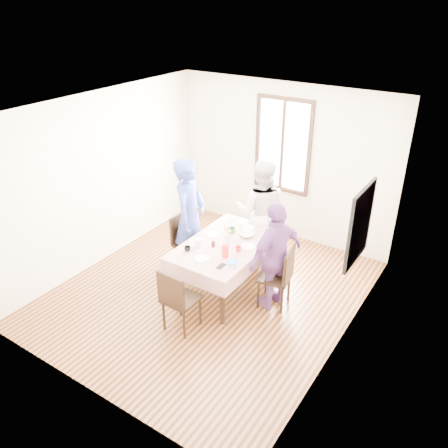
{
  "coord_description": "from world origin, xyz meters",
  "views": [
    {
      "loc": [
        3.23,
        -4.51,
        4.02
      ],
      "look_at": [
        0.16,
        0.18,
        1.1
      ],
      "focal_mm": 36.61,
      "sensor_mm": 36.0,
      "label": 1
    }
  ],
  "objects_px": {
    "chair_near": "(181,298)",
    "person_left": "(189,217)",
    "chair_right": "(275,277)",
    "chair_far": "(261,233)",
    "person_far": "(261,211)",
    "person_right": "(275,256)",
    "chair_left": "(189,243)",
    "dining_table": "(226,266)"
  },
  "relations": [
    {
      "from": "chair_left",
      "to": "person_left",
      "type": "distance_m",
      "value": 0.47
    },
    {
      "from": "chair_right",
      "to": "person_left",
      "type": "xyz_separation_m",
      "value": [
        -1.53,
        0.1,
        0.47
      ]
    },
    {
      "from": "person_left",
      "to": "person_far",
      "type": "bearing_deg",
      "value": -53.22
    },
    {
      "from": "chair_left",
      "to": "chair_right",
      "type": "bearing_deg",
      "value": 87.96
    },
    {
      "from": "chair_far",
      "to": "person_left",
      "type": "bearing_deg",
      "value": 48.12
    },
    {
      "from": "chair_left",
      "to": "person_far",
      "type": "xyz_separation_m",
      "value": [
        0.78,
        0.89,
        0.41
      ]
    },
    {
      "from": "chair_near",
      "to": "person_right",
      "type": "distance_m",
      "value": 1.38
    },
    {
      "from": "person_right",
      "to": "person_far",
      "type": "bearing_deg",
      "value": -125.06
    },
    {
      "from": "chair_near",
      "to": "person_left",
      "type": "height_order",
      "value": "person_left"
    },
    {
      "from": "chair_right",
      "to": "chair_near",
      "type": "bearing_deg",
      "value": 135.04
    },
    {
      "from": "chair_left",
      "to": "chair_near",
      "type": "xyz_separation_m",
      "value": [
        0.78,
        -1.2,
        0.0
      ]
    },
    {
      "from": "chair_near",
      "to": "person_right",
      "type": "xyz_separation_m",
      "value": [
        0.75,
        1.1,
        0.34
      ]
    },
    {
      "from": "chair_right",
      "to": "person_left",
      "type": "bearing_deg",
      "value": 76.6
    },
    {
      "from": "chair_left",
      "to": "person_far",
      "type": "height_order",
      "value": "person_far"
    },
    {
      "from": "chair_right",
      "to": "chair_far",
      "type": "relative_size",
      "value": 1.0
    },
    {
      "from": "dining_table",
      "to": "chair_far",
      "type": "relative_size",
      "value": 1.68
    },
    {
      "from": "chair_far",
      "to": "person_right",
      "type": "bearing_deg",
      "value": 124.68
    },
    {
      "from": "person_right",
      "to": "chair_far",
      "type": "bearing_deg",
      "value": -125.59
    },
    {
      "from": "chair_left",
      "to": "chair_far",
      "type": "distance_m",
      "value": 1.2
    },
    {
      "from": "dining_table",
      "to": "person_left",
      "type": "relative_size",
      "value": 0.83
    },
    {
      "from": "chair_right",
      "to": "chair_near",
      "type": "height_order",
      "value": "same"
    },
    {
      "from": "chair_right",
      "to": "person_right",
      "type": "distance_m",
      "value": 0.34
    },
    {
      "from": "person_right",
      "to": "dining_table",
      "type": "bearing_deg",
      "value": -68.85
    },
    {
      "from": "chair_far",
      "to": "chair_near",
      "type": "relative_size",
      "value": 1.0
    },
    {
      "from": "dining_table",
      "to": "chair_near",
      "type": "height_order",
      "value": "chair_near"
    },
    {
      "from": "dining_table",
      "to": "chair_right",
      "type": "distance_m",
      "value": 0.78
    },
    {
      "from": "dining_table",
      "to": "chair_right",
      "type": "height_order",
      "value": "chair_right"
    },
    {
      "from": "dining_table",
      "to": "person_far",
      "type": "xyz_separation_m",
      "value": [
        0.0,
        1.03,
        0.49
      ]
    },
    {
      "from": "chair_left",
      "to": "chair_near",
      "type": "height_order",
      "value": "same"
    },
    {
      "from": "chair_far",
      "to": "person_right",
      "type": "xyz_separation_m",
      "value": [
        0.75,
        -1.01,
        0.34
      ]
    },
    {
      "from": "chair_left",
      "to": "chair_right",
      "type": "distance_m",
      "value": 1.55
    },
    {
      "from": "chair_near",
      "to": "person_far",
      "type": "bearing_deg",
      "value": 91.05
    },
    {
      "from": "chair_left",
      "to": "person_left",
      "type": "xyz_separation_m",
      "value": [
        0.02,
        0.0,
        0.47
      ]
    },
    {
      "from": "chair_right",
      "to": "chair_near",
      "type": "distance_m",
      "value": 1.35
    },
    {
      "from": "dining_table",
      "to": "person_right",
      "type": "height_order",
      "value": "person_right"
    },
    {
      "from": "chair_right",
      "to": "person_far",
      "type": "distance_m",
      "value": 1.32
    },
    {
      "from": "dining_table",
      "to": "chair_far",
      "type": "height_order",
      "value": "chair_far"
    },
    {
      "from": "chair_near",
      "to": "chair_left",
      "type": "bearing_deg",
      "value": 123.98
    },
    {
      "from": "chair_left",
      "to": "chair_near",
      "type": "distance_m",
      "value": 1.43
    },
    {
      "from": "chair_near",
      "to": "person_left",
      "type": "xyz_separation_m",
      "value": [
        -0.75,
        1.2,
        0.47
      ]
    },
    {
      "from": "chair_far",
      "to": "person_far",
      "type": "xyz_separation_m",
      "value": [
        0.0,
        -0.02,
        0.41
      ]
    },
    {
      "from": "chair_far",
      "to": "person_far",
      "type": "bearing_deg",
      "value": 87.8
    }
  ]
}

